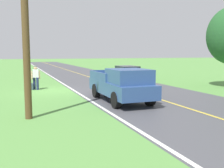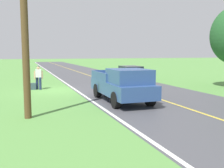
{
  "view_description": "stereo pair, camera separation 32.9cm",
  "coord_description": "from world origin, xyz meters",
  "px_view_note": "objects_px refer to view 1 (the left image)",
  "views": [
    {
      "loc": [
        2.51,
        18.38,
        2.63
      ],
      "look_at": [
        -1.9,
        6.63,
        1.13
      ],
      "focal_mm": 41.92,
      "sensor_mm": 36.0,
      "label": 1
    },
    {
      "loc": [
        2.2,
        18.49,
        2.63
      ],
      "look_at": [
        -1.9,
        6.63,
        1.13
      ],
      "focal_mm": 41.92,
      "sensor_mm": 36.0,
      "label": 2
    }
  ],
  "objects_px": {
    "hitchhiker_walking": "(36,76)",
    "utility_pole_roadside": "(25,7)",
    "suitcase_carried": "(30,87)",
    "pickup_truck_passing": "(122,84)",
    "sedan_near_oncoming": "(127,73)"
  },
  "relations": [
    {
      "from": "hitchhiker_walking",
      "to": "utility_pole_roadside",
      "type": "xyz_separation_m",
      "value": [
        0.95,
        8.56,
        3.38
      ]
    },
    {
      "from": "hitchhiker_walking",
      "to": "utility_pole_roadside",
      "type": "bearing_deg",
      "value": 83.68
    },
    {
      "from": "hitchhiker_walking",
      "to": "utility_pole_roadside",
      "type": "relative_size",
      "value": 0.2
    },
    {
      "from": "suitcase_carried",
      "to": "utility_pole_roadside",
      "type": "xyz_separation_m",
      "value": [
        0.52,
        8.52,
        4.12
      ]
    },
    {
      "from": "hitchhiker_walking",
      "to": "utility_pole_roadside",
      "type": "distance_m",
      "value": 9.26
    },
    {
      "from": "suitcase_carried",
      "to": "pickup_truck_passing",
      "type": "xyz_separation_m",
      "value": [
        -4.4,
        6.48,
        0.73
      ]
    },
    {
      "from": "pickup_truck_passing",
      "to": "utility_pole_roadside",
      "type": "distance_m",
      "value": 6.32
    },
    {
      "from": "hitchhiker_walking",
      "to": "sedan_near_oncoming",
      "type": "relative_size",
      "value": 0.39
    },
    {
      "from": "hitchhiker_walking",
      "to": "sedan_near_oncoming",
      "type": "bearing_deg",
      "value": -159.41
    },
    {
      "from": "suitcase_carried",
      "to": "pickup_truck_passing",
      "type": "relative_size",
      "value": 0.09
    },
    {
      "from": "suitcase_carried",
      "to": "utility_pole_roadside",
      "type": "relative_size",
      "value": 0.06
    },
    {
      "from": "suitcase_carried",
      "to": "pickup_truck_passing",
      "type": "distance_m",
      "value": 7.87
    },
    {
      "from": "sedan_near_oncoming",
      "to": "pickup_truck_passing",
      "type": "bearing_deg",
      "value": 64.98
    },
    {
      "from": "pickup_truck_passing",
      "to": "utility_pole_roadside",
      "type": "xyz_separation_m",
      "value": [
        4.93,
        2.04,
        3.4
      ]
    },
    {
      "from": "utility_pole_roadside",
      "to": "sedan_near_oncoming",
      "type": "bearing_deg",
      "value": -128.83
    }
  ]
}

